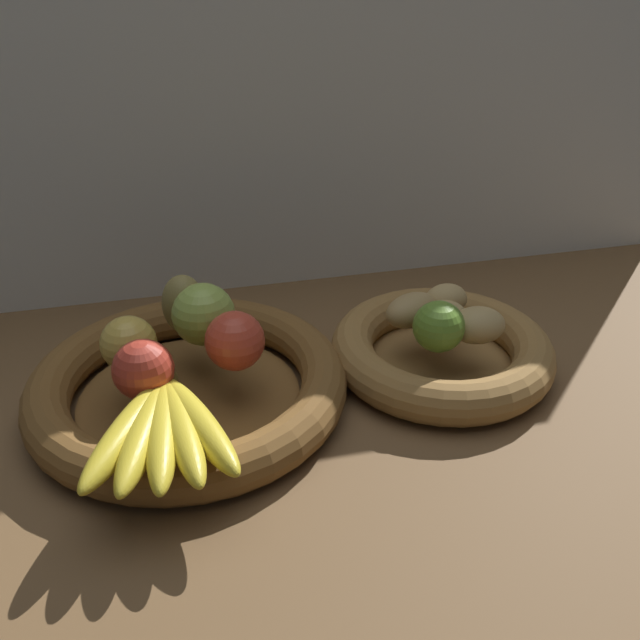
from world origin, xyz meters
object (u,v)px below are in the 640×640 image
potato_small (477,325)px  lime_near (439,327)px  apple_red_front (143,370)px  potato_back (446,300)px  pear_brown (184,305)px  apple_red_right (235,341)px  banana_bunch_front (163,428)px  potato_oblong (412,310)px  fruit_bowl_right (441,351)px  potato_large (445,317)px  apple_green_back (204,314)px  fruit_bowl_left (189,385)px  apple_golden_left (129,344)px

potato_small → lime_near: size_ratio=1.10×
apple_red_front → potato_back: 41.06cm
pear_brown → potato_small: bearing=-17.2°
apple_red_right → lime_near: size_ratio=1.11×
lime_near → banana_bunch_front: bearing=-163.8°
apple_red_right → potato_oblong: bearing=10.5°
fruit_bowl_right → potato_back: size_ratio=4.81×
potato_back → lime_near: size_ratio=0.95×
apple_red_front → potato_large: size_ratio=1.14×
banana_bunch_front → potato_small: (39.50, 10.49, 0.65)cm
fruit_bowl_right → apple_green_back: 31.62cm
fruit_bowl_right → potato_large: size_ratio=4.90×
pear_brown → lime_near: pear_brown is taller
banana_bunch_front → lime_near: (33.89, 9.83, 1.58)cm
potato_back → banana_bunch_front: bearing=-155.0°
lime_near → potato_small: bearing=6.7°
fruit_bowl_left → apple_green_back: 8.96cm
lime_near → fruit_bowl_left: bearing=173.0°
potato_small → pear_brown: bearing=162.8°
banana_bunch_front → potato_large: 38.86cm
fruit_bowl_left → potato_large: size_ratio=6.50×
apple_golden_left → pear_brown: (6.94, 6.89, 0.71)cm
apple_red_right → apple_red_front: size_ratio=1.04×
fruit_bowl_right → apple_golden_left: size_ratio=4.43×
fruit_bowl_right → apple_red_front: 38.88cm
apple_golden_left → banana_bunch_front: bearing=-77.6°
apple_golden_left → potato_small: bearing=-5.6°
fruit_bowl_right → potato_large: potato_large is taller
potato_large → potato_oblong: (-3.49, 2.72, 0.01)cm
apple_red_right → lime_near: (24.90, -2.05, -0.34)cm
apple_red_right → banana_bunch_front: (-8.98, -11.88, -1.93)cm
potato_small → potato_large: bearing=135.0°
apple_golden_left → pear_brown: bearing=44.8°
fruit_bowl_right → banana_bunch_front: size_ratio=1.48×
fruit_bowl_right → potato_small: bearing=-45.0°
fruit_bowl_right → pear_brown: (-32.68, 7.95, 7.00)cm
fruit_bowl_left → pear_brown: bearing=85.4°
apple_red_front → lime_near: bearing=2.2°
fruit_bowl_right → potato_small: (3.11, -3.11, 5.27)cm
fruit_bowl_right → apple_red_right: apple_red_right is taller
apple_green_back → potato_small: (33.57, -7.97, -1.67)cm
potato_large → potato_back: size_ratio=0.98×
potato_small → potato_oblong: potato_small is taller
apple_red_front → potato_large: 38.37cm
fruit_bowl_right → apple_red_front: (-38.01, -5.11, 6.40)cm
potato_large → potato_oblong: size_ratio=0.75×
apple_red_right → potato_large: bearing=3.6°
apple_red_right → potato_oblong: apple_red_right is taller
apple_golden_left → pear_brown: size_ratio=0.82×
fruit_bowl_left → apple_red_right: apple_red_right is taller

